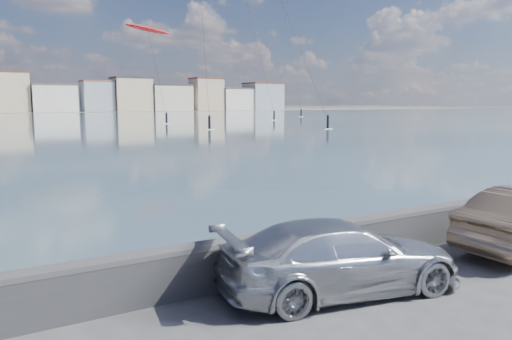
# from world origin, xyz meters

# --- Properties ---
(ground) EXTENTS (700.00, 700.00, 0.00)m
(ground) POSITION_xyz_m (0.00, 0.00, 0.00)
(ground) COLOR #333335
(ground) RESTS_ON ground
(seawall) EXTENTS (400.00, 0.36, 1.08)m
(seawall) POSITION_xyz_m (0.00, 2.70, 0.58)
(seawall) COLOR #28282B
(seawall) RESTS_ON ground
(car_silver) EXTENTS (5.33, 2.95, 1.46)m
(car_silver) POSITION_xyz_m (1.37, 1.32, 0.73)
(car_silver) COLOR #ADB0B4
(car_silver) RESTS_ON ground
(kitesurfer_0) EXTENTS (8.61, 15.45, 18.63)m
(kitesurfer_0) POSITION_xyz_m (27.26, 87.33, 17.08)
(kitesurfer_0) COLOR red
(kitesurfer_0) RESTS_ON ground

